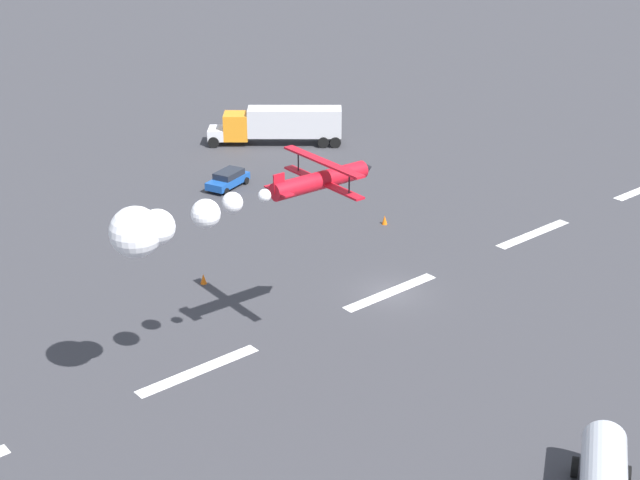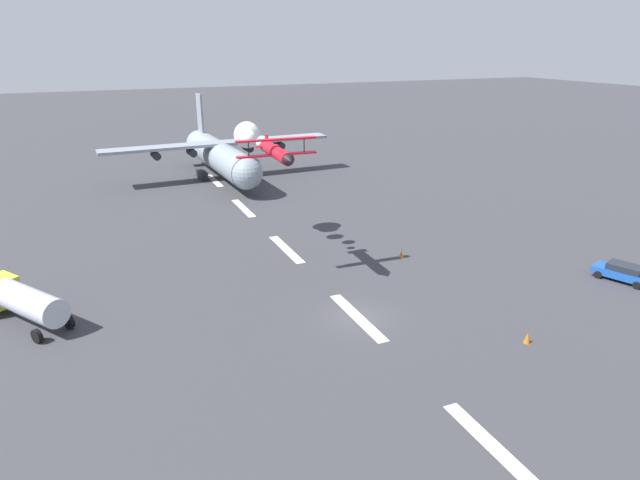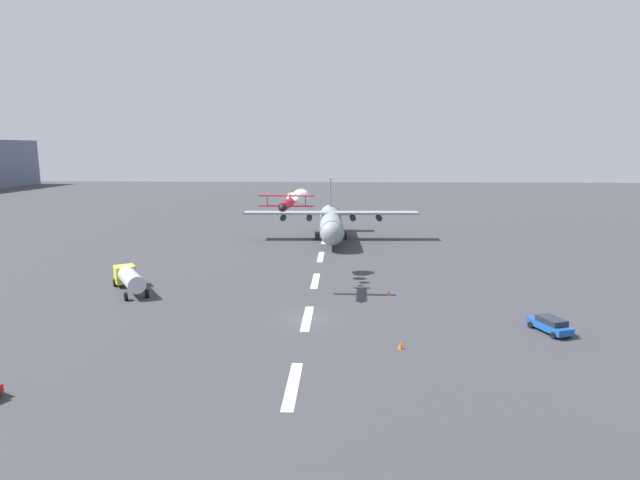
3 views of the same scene
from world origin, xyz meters
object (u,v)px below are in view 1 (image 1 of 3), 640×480
at_px(stunt_biplane_red, 195,215).
at_px(traffic_cone_far, 203,279).
at_px(semi_truck_orange, 280,124).
at_px(traffic_cone_near, 385,220).
at_px(followme_car_yellow, 228,179).

xyz_separation_m(stunt_biplane_red, traffic_cone_far, (-7.57, -11.82, -10.49)).
relative_size(stunt_biplane_red, semi_truck_orange, 1.35).
relative_size(traffic_cone_near, traffic_cone_far, 1.00).
height_order(stunt_biplane_red, semi_truck_orange, stunt_biplane_red).
bearing_deg(traffic_cone_near, traffic_cone_far, -1.28).
relative_size(followme_car_yellow, traffic_cone_far, 6.37).
bearing_deg(followme_car_yellow, semi_truck_orange, -148.13).
bearing_deg(semi_truck_orange, stunt_biplane_red, 47.17).
bearing_deg(stunt_biplane_red, semi_truck_orange, -132.83).
bearing_deg(followme_car_yellow, traffic_cone_far, 50.17).
distance_m(semi_truck_orange, followme_car_yellow, 13.23).
distance_m(stunt_biplane_red, traffic_cone_near, 29.00).
height_order(stunt_biplane_red, traffic_cone_far, stunt_biplane_red).
bearing_deg(semi_truck_orange, traffic_cone_far, 42.67).
xyz_separation_m(semi_truck_orange, followme_car_yellow, (11.18, 6.95, -1.30)).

